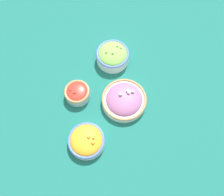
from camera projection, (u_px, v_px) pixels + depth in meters
ground_plane at (112, 101)px, 1.11m from camera, size 3.00×3.00×0.00m
bowl_red_onion at (124, 100)px, 1.08m from camera, size 0.20×0.20×0.07m
bowl_lettuce at (113, 55)px, 1.15m from camera, size 0.15×0.15×0.08m
bowl_squash at (86, 141)px, 1.01m from camera, size 0.15×0.15×0.07m
bowl_cherry_tomatoes at (77, 93)px, 1.09m from camera, size 0.11×0.11×0.06m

